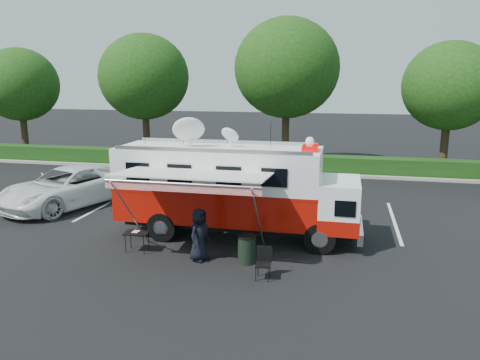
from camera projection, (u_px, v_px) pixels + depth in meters
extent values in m
plane|color=black|center=(237.00, 236.00, 16.22)|extent=(120.00, 120.00, 0.00)
cube|color=#9E998E|center=(352.00, 176.00, 25.83)|extent=(60.00, 0.35, 0.15)
cube|color=black|center=(352.00, 166.00, 26.60)|extent=(60.00, 1.20, 1.00)
cylinder|color=black|center=(24.00, 128.00, 32.04)|extent=(0.44, 0.44, 4.00)
ellipsoid|color=#14380F|center=(20.00, 84.00, 31.41)|extent=(5.12, 5.12, 4.86)
cylinder|color=black|center=(146.00, 129.00, 30.07)|extent=(0.44, 0.44, 4.40)
ellipsoid|color=#14380F|center=(144.00, 77.00, 29.38)|extent=(5.63, 5.63, 5.35)
cylinder|color=black|center=(286.00, 129.00, 28.10)|extent=(0.44, 0.44, 4.80)
ellipsoid|color=#14380F|center=(287.00, 68.00, 27.34)|extent=(6.14, 6.14, 5.84)
cylinder|color=black|center=(445.00, 140.00, 26.26)|extent=(0.44, 0.44, 4.00)
ellipsoid|color=#14380F|center=(450.00, 86.00, 25.63)|extent=(5.12, 5.12, 4.86)
cube|color=silver|center=(108.00, 203.00, 20.47)|extent=(0.12, 5.50, 0.01)
cube|color=silver|center=(241.00, 212.00, 19.19)|extent=(0.12, 5.50, 0.01)
cube|color=silver|center=(394.00, 221.00, 17.90)|extent=(0.12, 5.50, 0.01)
cube|color=black|center=(237.00, 223.00, 16.12)|extent=(7.76, 1.26, 0.27)
cylinder|color=black|center=(320.00, 238.00, 14.55)|extent=(0.99, 0.29, 0.99)
cylinder|color=black|center=(323.00, 220.00, 16.44)|extent=(0.99, 0.29, 0.99)
cylinder|color=black|center=(162.00, 227.00, 15.67)|extent=(0.99, 0.29, 0.99)
cylinder|color=black|center=(182.00, 211.00, 17.56)|extent=(0.99, 0.29, 0.99)
cube|color=silver|center=(359.00, 230.00, 15.23)|extent=(0.18, 2.26, 0.36)
cube|color=white|center=(339.00, 203.00, 15.19)|extent=(1.26, 2.26, 1.53)
cube|color=#AA1006|center=(339.00, 219.00, 15.30)|extent=(1.28, 2.28, 0.50)
cube|color=black|center=(358.00, 196.00, 15.00)|extent=(0.11, 1.96, 0.63)
cube|color=#AA1006|center=(219.00, 203.00, 16.11)|extent=(6.86, 2.26, 1.08)
cube|color=#AA1006|center=(219.00, 187.00, 15.99)|extent=(6.88, 2.28, 0.09)
cube|color=white|center=(219.00, 168.00, 15.85)|extent=(6.86, 2.26, 1.26)
cube|color=white|center=(218.00, 149.00, 15.70)|extent=(6.86, 2.26, 0.07)
cube|color=#CC0505|center=(310.00, 148.00, 15.02)|extent=(0.50, 0.86, 0.14)
sphere|color=white|center=(310.00, 141.00, 15.88)|extent=(0.31, 0.31, 0.31)
ellipsoid|color=white|center=(189.00, 129.00, 15.65)|extent=(1.08, 1.08, 0.32)
ellipsoid|color=white|center=(230.00, 135.00, 15.70)|extent=(0.63, 0.63, 0.18)
cylinder|color=black|center=(145.00, 132.00, 16.55)|extent=(0.02, 0.02, 0.90)
cylinder|color=black|center=(183.00, 133.00, 16.24)|extent=(0.02, 0.02, 0.90)
cylinder|color=black|center=(271.00, 135.00, 15.58)|extent=(0.02, 0.02, 0.90)
cube|color=silver|center=(193.00, 174.00, 13.73)|extent=(4.51, 2.16, 0.19)
cube|color=red|center=(181.00, 188.00, 12.75)|extent=(4.51, 0.04, 0.25)
cylinder|color=#B2B2B7|center=(180.00, 184.00, 12.71)|extent=(4.51, 0.07, 0.07)
cylinder|color=#B2B2B7|center=(131.00, 214.00, 14.37)|extent=(0.05, 2.35, 2.60)
cylinder|color=#B2B2B7|center=(259.00, 223.00, 13.51)|extent=(0.05, 2.35, 2.60)
imported|color=silver|center=(70.00, 206.00, 20.13)|extent=(4.68, 6.55, 1.66)
imported|color=black|center=(200.00, 260.00, 14.11)|extent=(0.74, 0.91, 1.62)
cube|color=black|center=(137.00, 233.00, 14.69)|extent=(0.81, 0.61, 0.04)
cylinder|color=black|center=(125.00, 243.00, 14.64)|extent=(0.02, 0.02, 0.62)
cylinder|color=black|center=(131.00, 239.00, 15.01)|extent=(0.02, 0.02, 0.62)
cylinder|color=black|center=(144.00, 245.00, 14.51)|extent=(0.02, 0.02, 0.62)
cylinder|color=black|center=(149.00, 241.00, 14.88)|extent=(0.02, 0.02, 0.62)
cube|color=silver|center=(136.00, 232.00, 14.75)|extent=(0.19, 0.26, 0.01)
cube|color=black|center=(263.00, 265.00, 12.68)|extent=(0.47, 0.47, 0.04)
cube|color=black|center=(264.00, 254.00, 12.83)|extent=(0.42, 0.09, 0.47)
cylinder|color=black|center=(256.00, 274.00, 12.60)|extent=(0.02, 0.02, 0.42)
cylinder|color=black|center=(258.00, 269.00, 12.92)|extent=(0.02, 0.02, 0.42)
cylinder|color=black|center=(268.00, 275.00, 12.53)|extent=(0.02, 0.02, 0.42)
cylinder|color=black|center=(270.00, 270.00, 12.85)|extent=(0.02, 0.02, 0.42)
cylinder|color=black|center=(247.00, 250.00, 13.83)|extent=(0.53, 0.53, 0.81)
cylinder|color=black|center=(247.00, 236.00, 13.74)|extent=(0.57, 0.57, 0.04)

